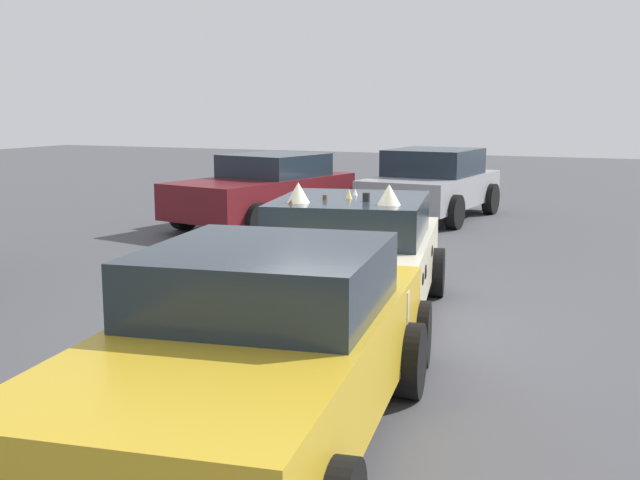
% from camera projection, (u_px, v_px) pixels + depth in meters
% --- Properties ---
extents(ground_plane, '(60.00, 60.00, 0.00)m').
position_uv_depth(ground_plane, '(345.00, 321.00, 8.79)').
color(ground_plane, '#47474C').
extents(art_car_decorated, '(4.71, 2.70, 1.56)m').
position_uv_depth(art_car_decorated, '(346.00, 260.00, 8.75)').
color(art_car_decorated, beige).
rests_on(art_car_decorated, ground).
extents(parked_sedan_far_left, '(4.36, 2.65, 1.41)m').
position_uv_depth(parked_sedan_far_left, '(265.00, 190.00, 15.66)').
color(parked_sedan_far_left, '#5B1419').
rests_on(parked_sedan_far_left, ground).
extents(parked_sedan_near_left, '(4.10, 2.35, 1.47)m').
position_uv_depth(parked_sedan_near_left, '(432.00, 183.00, 16.68)').
color(parked_sedan_near_left, gray).
rests_on(parked_sedan_near_left, ground).
extents(parked_sedan_far_right, '(4.37, 2.45, 1.40)m').
position_uv_depth(parked_sedan_far_right, '(257.00, 352.00, 5.43)').
color(parked_sedan_far_right, gold).
rests_on(parked_sedan_far_right, ground).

